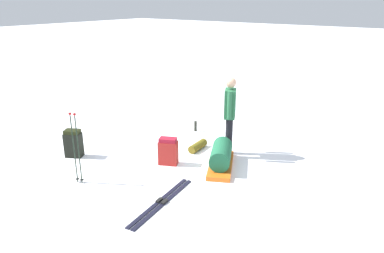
% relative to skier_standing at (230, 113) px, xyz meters
% --- Properties ---
extents(ground_plane, '(80.00, 80.00, 0.00)m').
position_rel_skier_standing_xyz_m(ground_plane, '(0.55, 0.58, -0.95)').
color(ground_plane, white).
extents(skier_standing, '(0.35, 0.52, 1.70)m').
position_rel_skier_standing_xyz_m(skier_standing, '(0.00, 0.00, 0.00)').
color(skier_standing, black).
rests_on(skier_standing, ground_plane).
extents(ski_pair_near, '(0.41, 1.74, 0.05)m').
position_rel_skier_standing_xyz_m(ski_pair_near, '(-0.12, 2.32, -0.94)').
color(ski_pair_near, black).
rests_on(ski_pair_near, ground_plane).
extents(backpack_large_dark, '(0.41, 0.37, 0.60)m').
position_rel_skier_standing_xyz_m(backpack_large_dark, '(2.61, 2.01, -0.66)').
color(backpack_large_dark, black).
rests_on(backpack_large_dark, ground_plane).
extents(backpack_bright, '(0.44, 0.36, 0.56)m').
position_rel_skier_standing_xyz_m(backpack_bright, '(0.75, 1.11, -0.68)').
color(backpack_bright, maroon).
rests_on(backpack_bright, ground_plane).
extents(ski_poles_planted_near, '(0.16, 0.10, 1.34)m').
position_rel_skier_standing_xyz_m(ski_poles_planted_near, '(1.55, 2.68, -0.21)').
color(ski_poles_planted_near, black).
rests_on(ski_poles_planted_near, ground_plane).
extents(gear_sled, '(0.99, 1.35, 0.49)m').
position_rel_skier_standing_xyz_m(gear_sled, '(-0.19, 0.61, -0.73)').
color(gear_sled, orange).
rests_on(gear_sled, ground_plane).
extents(sleeping_mat_rolled, '(0.23, 0.56, 0.18)m').
position_rel_skier_standing_xyz_m(sleeping_mat_rolled, '(0.69, 0.16, -0.86)').
color(sleeping_mat_rolled, brown).
rests_on(sleeping_mat_rolled, ground_plane).
extents(thermos_bottle, '(0.07, 0.07, 0.26)m').
position_rel_skier_standing_xyz_m(thermos_bottle, '(1.45, -0.79, -0.82)').
color(thermos_bottle, black).
rests_on(thermos_bottle, ground_plane).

